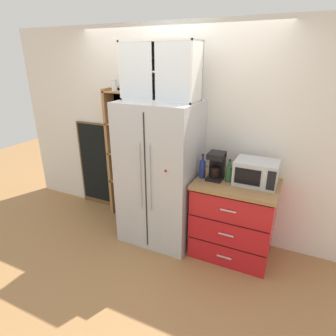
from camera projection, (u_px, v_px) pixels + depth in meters
ground_plane at (161, 233)px, 3.72m from camera, size 10.60×10.60×0.00m
wall_back_cream at (175, 132)px, 3.59m from camera, size 4.90×0.10×2.55m
refrigerator at (161, 173)px, 3.40m from camera, size 0.88×0.74×1.72m
pantry_shelf_column at (126, 152)px, 3.90m from camera, size 0.47×0.25×1.90m
counter_cabinet at (233, 218)px, 3.22m from camera, size 0.89×0.66×0.90m
microwave at (256, 172)px, 2.98m from camera, size 0.44×0.33×0.26m
coffee_maker at (216, 165)px, 3.10m from camera, size 0.17×0.20×0.31m
mug_cream at (239, 177)px, 3.09m from camera, size 0.11×0.08×0.08m
bottle_cobalt at (202, 167)px, 3.14m from camera, size 0.07×0.07×0.28m
bottle_green at (229, 172)px, 3.05m from camera, size 0.07×0.07×0.25m
upper_cabinet at (161, 71)px, 3.01m from camera, size 0.84×0.32×0.61m
chalkboard_menu at (97, 165)px, 4.26m from camera, size 0.60×0.04×1.29m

